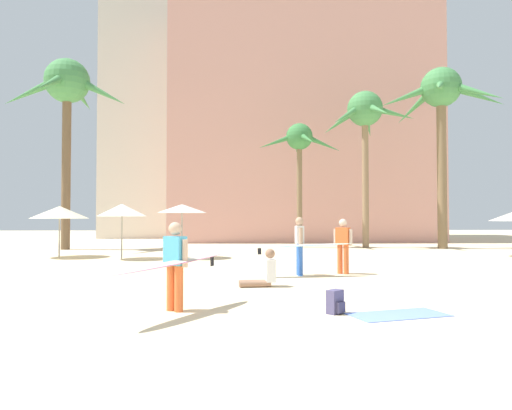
{
  "coord_description": "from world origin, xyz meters",
  "views": [
    {
      "loc": [
        -1.48,
        -6.78,
        1.68
      ],
      "look_at": [
        -0.84,
        5.95,
        2.05
      ],
      "focal_mm": 33.1,
      "sensor_mm": 36.0,
      "label": 1
    }
  ],
  "objects_px": {
    "palm_tree_left": "(441,101)",
    "cafe_umbrella_0": "(182,209)",
    "palm_tree_center": "(365,117)",
    "person_near_left": "(343,244)",
    "palm_tree_far_left": "(67,92)",
    "cafe_umbrella_2": "(122,210)",
    "cafe_umbrella_3": "(60,212)",
    "beach_towel": "(398,315)",
    "person_near_right": "(174,263)",
    "person_mid_left": "(264,273)",
    "palm_tree_right": "(300,144)",
    "backpack": "(335,302)",
    "person_far_right": "(300,244)"
  },
  "relations": [
    {
      "from": "cafe_umbrella_2",
      "to": "person_near_right",
      "type": "height_order",
      "value": "cafe_umbrella_2"
    },
    {
      "from": "palm_tree_far_left",
      "to": "backpack",
      "type": "distance_m",
      "value": 22.51
    },
    {
      "from": "person_near_left",
      "to": "cafe_umbrella_2",
      "type": "bearing_deg",
      "value": -88.36
    },
    {
      "from": "palm_tree_left",
      "to": "person_mid_left",
      "type": "distance_m",
      "value": 19.53
    },
    {
      "from": "palm_tree_center",
      "to": "backpack",
      "type": "relative_size",
      "value": 21.55
    },
    {
      "from": "cafe_umbrella_0",
      "to": "cafe_umbrella_2",
      "type": "distance_m",
      "value": 2.47
    },
    {
      "from": "cafe_umbrella_0",
      "to": "person_far_right",
      "type": "relative_size",
      "value": 0.74
    },
    {
      "from": "palm_tree_center",
      "to": "person_mid_left",
      "type": "distance_m",
      "value": 18.05
    },
    {
      "from": "cafe_umbrella_0",
      "to": "cafe_umbrella_3",
      "type": "height_order",
      "value": "cafe_umbrella_0"
    },
    {
      "from": "cafe_umbrella_3",
      "to": "beach_towel",
      "type": "height_order",
      "value": "cafe_umbrella_3"
    },
    {
      "from": "cafe_umbrella_2",
      "to": "beach_towel",
      "type": "relative_size",
      "value": 1.34
    },
    {
      "from": "cafe_umbrella_0",
      "to": "beach_towel",
      "type": "distance_m",
      "value": 13.25
    },
    {
      "from": "beach_towel",
      "to": "cafe_umbrella_2",
      "type": "bearing_deg",
      "value": 122.53
    },
    {
      "from": "palm_tree_right",
      "to": "beach_towel",
      "type": "height_order",
      "value": "palm_tree_right"
    },
    {
      "from": "person_far_right",
      "to": "person_mid_left",
      "type": "bearing_deg",
      "value": -121.69
    },
    {
      "from": "person_near_right",
      "to": "palm_tree_left",
      "type": "bearing_deg",
      "value": -178.16
    },
    {
      "from": "palm_tree_left",
      "to": "person_near_left",
      "type": "distance_m",
      "value": 16.06
    },
    {
      "from": "beach_towel",
      "to": "person_far_right",
      "type": "xyz_separation_m",
      "value": [
        -0.9,
        5.63,
        0.92
      ]
    },
    {
      "from": "palm_tree_center",
      "to": "palm_tree_left",
      "type": "bearing_deg",
      "value": -13.49
    },
    {
      "from": "beach_towel",
      "to": "backpack",
      "type": "height_order",
      "value": "backpack"
    },
    {
      "from": "cafe_umbrella_3",
      "to": "palm_tree_right",
      "type": "bearing_deg",
      "value": 29.22
    },
    {
      "from": "palm_tree_center",
      "to": "person_near_left",
      "type": "height_order",
      "value": "palm_tree_center"
    },
    {
      "from": "cafe_umbrella_2",
      "to": "palm_tree_left",
      "type": "bearing_deg",
      "value": 19.89
    },
    {
      "from": "palm_tree_far_left",
      "to": "palm_tree_center",
      "type": "xyz_separation_m",
      "value": [
        16.72,
        0.62,
        -1.07
      ]
    },
    {
      "from": "palm_tree_right",
      "to": "cafe_umbrella_0",
      "type": "distance_m",
      "value": 10.15
    },
    {
      "from": "palm_tree_far_left",
      "to": "palm_tree_center",
      "type": "relative_size",
      "value": 1.15
    },
    {
      "from": "person_mid_left",
      "to": "person_near_left",
      "type": "bearing_deg",
      "value": -140.49
    },
    {
      "from": "person_mid_left",
      "to": "backpack",
      "type": "bearing_deg",
      "value": 101.94
    },
    {
      "from": "palm_tree_center",
      "to": "person_mid_left",
      "type": "relative_size",
      "value": 9.7
    },
    {
      "from": "person_near_right",
      "to": "person_near_left",
      "type": "distance_m",
      "value": 7.18
    },
    {
      "from": "cafe_umbrella_2",
      "to": "person_near_left",
      "type": "bearing_deg",
      "value": -35.33
    },
    {
      "from": "palm_tree_center",
      "to": "cafe_umbrella_0",
      "type": "distance_m",
      "value": 12.98
    },
    {
      "from": "palm_tree_right",
      "to": "cafe_umbrella_2",
      "type": "bearing_deg",
      "value": -138.79
    },
    {
      "from": "palm_tree_far_left",
      "to": "person_far_right",
      "type": "height_order",
      "value": "palm_tree_far_left"
    },
    {
      "from": "cafe_umbrella_0",
      "to": "cafe_umbrella_2",
      "type": "height_order",
      "value": "cafe_umbrella_2"
    },
    {
      "from": "beach_towel",
      "to": "person_far_right",
      "type": "bearing_deg",
      "value": 99.12
    },
    {
      "from": "person_mid_left",
      "to": "person_near_right",
      "type": "bearing_deg",
      "value": 54.66
    },
    {
      "from": "palm_tree_left",
      "to": "person_mid_left",
      "type": "xyz_separation_m",
      "value": [
        -10.95,
        -14.07,
        -7.97
      ]
    },
    {
      "from": "palm_tree_center",
      "to": "cafe_umbrella_3",
      "type": "relative_size",
      "value": 3.66
    },
    {
      "from": "palm_tree_far_left",
      "to": "palm_tree_left",
      "type": "distance_m",
      "value": 20.8
    },
    {
      "from": "palm_tree_right",
      "to": "backpack",
      "type": "height_order",
      "value": "palm_tree_right"
    },
    {
      "from": "palm_tree_left",
      "to": "palm_tree_right",
      "type": "bearing_deg",
      "value": 168.68
    },
    {
      "from": "palm_tree_far_left",
      "to": "person_near_left",
      "type": "distance_m",
      "value": 18.85
    },
    {
      "from": "person_far_right",
      "to": "person_near_right",
      "type": "bearing_deg",
      "value": -121.95
    },
    {
      "from": "palm_tree_center",
      "to": "palm_tree_right",
      "type": "relative_size",
      "value": 1.25
    },
    {
      "from": "cafe_umbrella_2",
      "to": "backpack",
      "type": "height_order",
      "value": "cafe_umbrella_2"
    },
    {
      "from": "palm_tree_right",
      "to": "person_far_right",
      "type": "relative_size",
      "value": 2.35
    },
    {
      "from": "palm_tree_right",
      "to": "cafe_umbrella_3",
      "type": "height_order",
      "value": "palm_tree_right"
    },
    {
      "from": "backpack",
      "to": "person_mid_left",
      "type": "height_order",
      "value": "person_mid_left"
    },
    {
      "from": "palm_tree_left",
      "to": "cafe_umbrella_0",
      "type": "bearing_deg",
      "value": -158.2
    }
  ]
}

